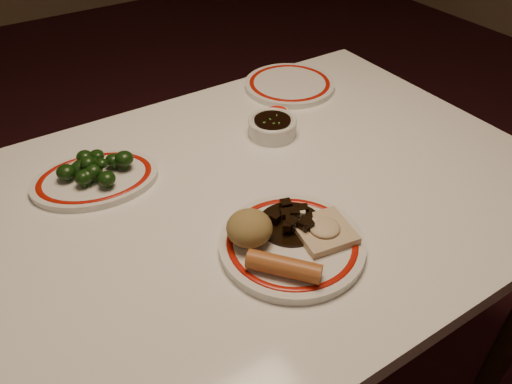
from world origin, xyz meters
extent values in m
plane|color=black|center=(0.00, 0.00, 0.00)|extent=(7.00, 7.00, 0.00)
cube|color=white|center=(0.00, 0.00, 0.73)|extent=(1.20, 0.90, 0.04)
cylinder|color=black|center=(-0.54, 0.39, 0.35)|extent=(0.06, 0.06, 0.71)
cylinder|color=black|center=(0.54, 0.39, 0.35)|extent=(0.06, 0.06, 0.71)
cylinder|color=silver|center=(-0.07, -0.18, 0.76)|extent=(0.32, 0.32, 0.02)
torus|color=#A11308|center=(-0.07, -0.18, 0.77)|extent=(0.27, 0.27, 0.00)
ellipsoid|color=olive|center=(-0.13, -0.14, 0.80)|extent=(0.08, 0.08, 0.06)
cylinder|color=#AF5F2B|center=(-0.13, -0.24, 0.79)|extent=(0.11, 0.12, 0.03)
cube|color=#C7B08D|center=(-0.01, -0.20, 0.78)|extent=(0.11, 0.11, 0.02)
ellipsoid|color=#C7B08D|center=(-0.01, -0.20, 0.79)|extent=(0.06, 0.06, 0.02)
cylinder|color=black|center=(-0.05, -0.15, 0.77)|extent=(0.12, 0.12, 0.00)
cube|color=black|center=(-0.02, -0.15, 0.78)|extent=(0.03, 0.03, 0.02)
cube|color=black|center=(-0.05, -0.13, 0.78)|extent=(0.03, 0.03, 0.02)
cube|color=black|center=(-0.04, -0.18, 0.79)|extent=(0.03, 0.03, 0.02)
cube|color=black|center=(-0.07, -0.13, 0.78)|extent=(0.02, 0.02, 0.02)
cube|color=black|center=(-0.04, -0.18, 0.79)|extent=(0.03, 0.03, 0.02)
cube|color=black|center=(-0.02, -0.14, 0.79)|extent=(0.02, 0.02, 0.02)
cube|color=black|center=(-0.05, -0.15, 0.79)|extent=(0.02, 0.02, 0.02)
cube|color=black|center=(-0.06, -0.16, 0.79)|extent=(0.02, 0.02, 0.02)
cube|color=black|center=(-0.03, -0.19, 0.78)|extent=(0.02, 0.02, 0.02)
cube|color=black|center=(-0.04, -0.14, 0.79)|extent=(0.03, 0.03, 0.02)
cube|color=black|center=(-0.05, -0.15, 0.78)|extent=(0.02, 0.02, 0.02)
cube|color=black|center=(-0.07, -0.16, 0.79)|extent=(0.02, 0.02, 0.02)
cube|color=black|center=(-0.03, -0.18, 0.78)|extent=(0.02, 0.02, 0.02)
cube|color=black|center=(-0.03, -0.11, 0.78)|extent=(0.03, 0.03, 0.02)
cube|color=black|center=(-0.05, -0.16, 0.78)|extent=(0.02, 0.02, 0.02)
cube|color=beige|center=(-0.03, -0.15, 0.79)|extent=(0.02, 0.02, 0.01)
cube|color=beige|center=(-0.03, -0.18, 0.78)|extent=(0.02, 0.02, 0.01)
cube|color=beige|center=(-0.02, -0.18, 0.79)|extent=(0.02, 0.02, 0.01)
cube|color=beige|center=(-0.06, -0.16, 0.79)|extent=(0.02, 0.02, 0.01)
torus|color=#A11308|center=(-0.31, 0.20, 0.77)|extent=(0.28, 0.28, 0.00)
cylinder|color=#23471C|center=(-0.33, 0.18, 0.77)|extent=(0.01, 0.01, 0.01)
ellipsoid|color=black|center=(-0.33, 0.18, 0.79)|extent=(0.03, 0.03, 0.02)
cylinder|color=#23471C|center=(-0.31, 0.22, 0.77)|extent=(0.01, 0.01, 0.01)
ellipsoid|color=black|center=(-0.31, 0.22, 0.79)|extent=(0.04, 0.04, 0.03)
cylinder|color=#23471C|center=(-0.33, 0.22, 0.77)|extent=(0.01, 0.01, 0.01)
ellipsoid|color=black|center=(-0.33, 0.22, 0.79)|extent=(0.03, 0.03, 0.03)
cylinder|color=#23471C|center=(-0.24, 0.19, 0.77)|extent=(0.01, 0.01, 0.01)
ellipsoid|color=black|center=(-0.24, 0.19, 0.79)|extent=(0.04, 0.04, 0.03)
cylinder|color=#23471C|center=(-0.29, 0.15, 0.77)|extent=(0.01, 0.01, 0.01)
ellipsoid|color=black|center=(-0.29, 0.15, 0.79)|extent=(0.04, 0.04, 0.03)
cylinder|color=#23471C|center=(-0.31, 0.19, 0.77)|extent=(0.01, 0.01, 0.02)
ellipsoid|color=black|center=(-0.31, 0.19, 0.79)|extent=(0.04, 0.04, 0.03)
cylinder|color=#23471C|center=(-0.30, 0.20, 0.77)|extent=(0.01, 0.01, 0.01)
ellipsoid|color=black|center=(-0.30, 0.20, 0.79)|extent=(0.03, 0.03, 0.03)
cylinder|color=#23471C|center=(-0.33, 0.18, 0.77)|extent=(0.01, 0.01, 0.01)
ellipsoid|color=black|center=(-0.33, 0.18, 0.79)|extent=(0.03, 0.03, 0.02)
cylinder|color=#23471C|center=(-0.33, 0.22, 0.77)|extent=(0.01, 0.01, 0.01)
ellipsoid|color=black|center=(-0.33, 0.22, 0.79)|extent=(0.04, 0.04, 0.03)
cylinder|color=#23471C|center=(-0.31, 0.25, 0.77)|extent=(0.01, 0.01, 0.01)
ellipsoid|color=black|center=(-0.31, 0.25, 0.79)|extent=(0.04, 0.04, 0.03)
cylinder|color=#23471C|center=(-0.32, 0.18, 0.77)|extent=(0.01, 0.01, 0.01)
ellipsoid|color=black|center=(-0.32, 0.18, 0.79)|extent=(0.04, 0.04, 0.03)
cylinder|color=#23471C|center=(-0.32, 0.20, 0.77)|extent=(0.01, 0.01, 0.01)
ellipsoid|color=black|center=(-0.32, 0.20, 0.79)|extent=(0.03, 0.03, 0.02)
cylinder|color=#23471C|center=(-0.28, 0.24, 0.77)|extent=(0.01, 0.01, 0.01)
ellipsoid|color=black|center=(-0.28, 0.24, 0.79)|extent=(0.03, 0.03, 0.03)
cylinder|color=#23471C|center=(-0.36, 0.22, 0.77)|extent=(0.01, 0.01, 0.01)
ellipsoid|color=black|center=(-0.36, 0.22, 0.79)|extent=(0.04, 0.04, 0.03)
cylinder|color=#23471C|center=(-0.26, 0.21, 0.77)|extent=(0.01, 0.01, 0.01)
ellipsoid|color=black|center=(-0.26, 0.21, 0.79)|extent=(0.03, 0.03, 0.03)
cylinder|color=#23471C|center=(-0.31, 0.21, 0.77)|extent=(0.01, 0.01, 0.01)
ellipsoid|color=black|center=(-0.31, 0.21, 0.78)|extent=(0.04, 0.04, 0.03)
ellipsoid|color=black|center=(-0.31, 0.20, 0.80)|extent=(0.03, 0.03, 0.02)
ellipsoid|color=black|center=(-0.29, 0.19, 0.80)|extent=(0.03, 0.03, 0.02)
ellipsoid|color=black|center=(-0.28, 0.23, 0.80)|extent=(0.03, 0.03, 0.02)
ellipsoid|color=black|center=(-0.31, 0.20, 0.80)|extent=(0.03, 0.03, 0.03)
ellipsoid|color=black|center=(-0.31, 0.20, 0.80)|extent=(0.03, 0.03, 0.03)
cylinder|color=silver|center=(0.12, 0.15, 0.77)|extent=(0.12, 0.12, 0.04)
cylinder|color=black|center=(0.12, 0.15, 0.79)|extent=(0.09, 0.09, 0.00)
cylinder|color=silver|center=(0.17, 0.22, 0.76)|extent=(0.06, 0.06, 0.02)
cylinder|color=red|center=(0.17, 0.22, 0.77)|extent=(0.05, 0.05, 0.00)
cylinder|color=silver|center=(0.14, 0.15, 0.76)|extent=(0.06, 0.06, 0.02)
cylinder|color=#DDCE5B|center=(0.14, 0.15, 0.77)|extent=(0.05, 0.05, 0.00)
cylinder|color=silver|center=(0.30, 0.33, 0.76)|extent=(0.27, 0.27, 0.02)
torus|color=#A11308|center=(0.30, 0.33, 0.77)|extent=(0.23, 0.23, 0.00)
camera|label=1|loc=(-0.47, -0.69, 1.40)|focal=35.00mm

